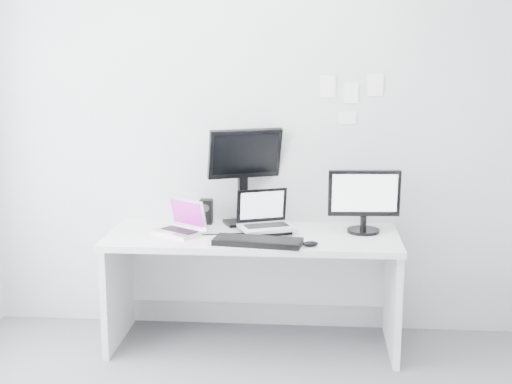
% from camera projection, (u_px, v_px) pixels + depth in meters
% --- Properties ---
extents(back_wall, '(3.60, 0.00, 3.60)m').
position_uv_depth(back_wall, '(257.00, 128.00, 4.66)').
color(back_wall, silver).
rests_on(back_wall, ground).
extents(desk, '(1.80, 0.70, 0.73)m').
position_uv_depth(desk, '(253.00, 290.00, 4.51)').
color(desk, silver).
rests_on(desk, ground).
extents(macbook, '(0.37, 0.35, 0.22)m').
position_uv_depth(macbook, '(178.00, 216.00, 4.43)').
color(macbook, silver).
rests_on(macbook, desk).
extents(speaker, '(0.08, 0.08, 0.16)m').
position_uv_depth(speaker, '(206.00, 212.00, 4.68)').
color(speaker, black).
rests_on(speaker, desk).
extents(dell_laptop, '(0.40, 0.36, 0.27)m').
position_uv_depth(dell_laptop, '(267.00, 212.00, 4.43)').
color(dell_laptop, silver).
rests_on(dell_laptop, desk).
extents(rear_monitor, '(0.50, 0.34, 0.65)m').
position_uv_depth(rear_monitor, '(244.00, 175.00, 4.63)').
color(rear_monitor, black).
rests_on(rear_monitor, desk).
extents(samsung_monitor, '(0.46, 0.23, 0.41)m').
position_uv_depth(samsung_monitor, '(364.00, 200.00, 4.44)').
color(samsung_monitor, black).
rests_on(samsung_monitor, desk).
extents(keyboard, '(0.54, 0.26, 0.03)m').
position_uv_depth(keyboard, '(258.00, 242.00, 4.20)').
color(keyboard, black).
rests_on(keyboard, desk).
extents(mouse, '(0.11, 0.09, 0.03)m').
position_uv_depth(mouse, '(310.00, 244.00, 4.16)').
color(mouse, black).
rests_on(mouse, desk).
extents(wall_note_0, '(0.10, 0.00, 0.14)m').
position_uv_depth(wall_note_0, '(328.00, 86.00, 4.56)').
color(wall_note_0, white).
rests_on(wall_note_0, back_wall).
extents(wall_note_1, '(0.09, 0.00, 0.13)m').
position_uv_depth(wall_note_1, '(351.00, 93.00, 4.56)').
color(wall_note_1, white).
rests_on(wall_note_1, back_wall).
extents(wall_note_2, '(0.10, 0.00, 0.14)m').
position_uv_depth(wall_note_2, '(375.00, 85.00, 4.54)').
color(wall_note_2, white).
rests_on(wall_note_2, back_wall).
extents(wall_note_3, '(0.11, 0.00, 0.08)m').
position_uv_depth(wall_note_3, '(348.00, 118.00, 4.59)').
color(wall_note_3, white).
rests_on(wall_note_3, back_wall).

